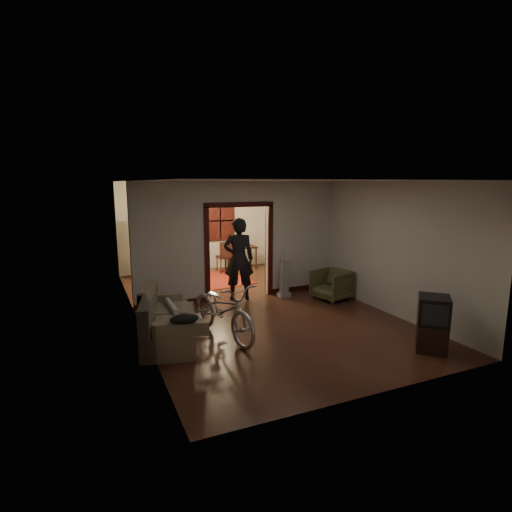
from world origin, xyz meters
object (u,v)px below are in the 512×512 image
person (239,259)px  locker (164,246)px  bicycle (223,309)px  desk (241,258)px  sofa (170,316)px  armchair (332,285)px

person → locker: bearing=-53.2°
bicycle → desk: (2.39, 5.23, -0.15)m
person → desk: person is taller
sofa → locker: bearing=94.0°
bicycle → person: bearing=49.7°
bicycle → locker: bearing=78.1°
bicycle → armchair: 3.39m
armchair → desk: (-0.77, 4.00, 0.01)m
desk → person: bearing=-110.3°
locker → bicycle: bearing=-84.1°
person → sofa: bearing=58.9°
sofa → bicycle: size_ratio=0.98×
bicycle → desk: size_ratio=1.99×
bicycle → person: 2.47m
sofa → armchair: 4.19m
armchair → desk: desk is taller
bicycle → armchair: bearing=8.7°
person → bicycle: bearing=78.1°
bicycle → armchair: size_ratio=2.52×
armchair → person: person is taller
armchair → person: size_ratio=0.40×
locker → desk: locker is taller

